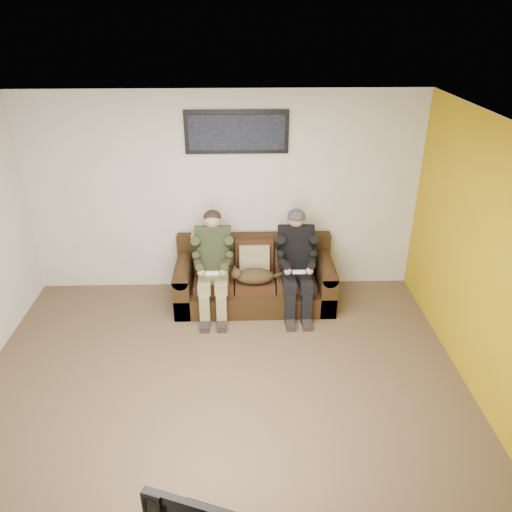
{
  "coord_description": "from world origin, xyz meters",
  "views": [
    {
      "loc": [
        0.22,
        -3.77,
        3.47
      ],
      "look_at": [
        0.38,
        1.2,
        0.95
      ],
      "focal_mm": 35.0,
      "sensor_mm": 36.0,
      "label": 1
    }
  ],
  "objects_px": {
    "person_left": "(213,258)",
    "person_right": "(296,257)",
    "cat": "(253,276)",
    "sofa": "(254,279)",
    "framed_poster": "(237,132)"
  },
  "relations": [
    {
      "from": "person_right",
      "to": "framed_poster",
      "type": "xyz_separation_m",
      "value": [
        -0.71,
        0.56,
        1.4
      ]
    },
    {
      "from": "person_left",
      "to": "person_right",
      "type": "xyz_separation_m",
      "value": [
        1.02,
        0.0,
        0.0
      ]
    },
    {
      "from": "person_right",
      "to": "cat",
      "type": "distance_m",
      "value": 0.58
    },
    {
      "from": "person_right",
      "to": "framed_poster",
      "type": "relative_size",
      "value": 1.01
    },
    {
      "from": "sofa",
      "to": "person_right",
      "type": "xyz_separation_m",
      "value": [
        0.51,
        -0.16,
        0.39
      ]
    },
    {
      "from": "person_left",
      "to": "person_right",
      "type": "height_order",
      "value": "person_right"
    },
    {
      "from": "framed_poster",
      "to": "cat",
      "type": "bearing_deg",
      "value": -75.17
    },
    {
      "from": "person_left",
      "to": "framed_poster",
      "type": "xyz_separation_m",
      "value": [
        0.31,
        0.56,
        1.41
      ]
    },
    {
      "from": "person_left",
      "to": "person_right",
      "type": "relative_size",
      "value": 0.99
    },
    {
      "from": "sofa",
      "to": "person_right",
      "type": "bearing_deg",
      "value": -17.92
    },
    {
      "from": "cat",
      "to": "framed_poster",
      "type": "bearing_deg",
      "value": 104.83
    },
    {
      "from": "person_left",
      "to": "framed_poster",
      "type": "distance_m",
      "value": 1.54
    },
    {
      "from": "person_left",
      "to": "sofa",
      "type": "bearing_deg",
      "value": 17.96
    },
    {
      "from": "person_left",
      "to": "cat",
      "type": "relative_size",
      "value": 1.9
    },
    {
      "from": "sofa",
      "to": "cat",
      "type": "height_order",
      "value": "sofa"
    }
  ]
}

